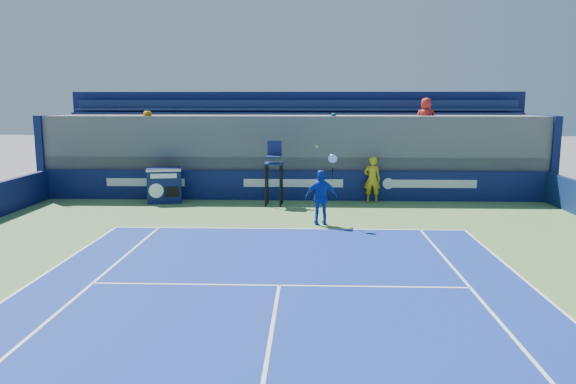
{
  "coord_description": "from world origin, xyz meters",
  "views": [
    {
      "loc": [
        0.64,
        -5.29,
        3.98
      ],
      "look_at": [
        0.0,
        11.5,
        1.25
      ],
      "focal_mm": 35.0,
      "sensor_mm": 36.0,
      "label": 1
    }
  ],
  "objects_px": {
    "tennis_player": "(321,197)",
    "match_clock": "(164,184)",
    "ball_person": "(372,179)",
    "umpire_chair": "(274,166)"
  },
  "relations": [
    {
      "from": "match_clock",
      "to": "tennis_player",
      "type": "xyz_separation_m",
      "value": [
        6.09,
        -3.77,
        0.17
      ]
    },
    {
      "from": "match_clock",
      "to": "umpire_chair",
      "type": "height_order",
      "value": "umpire_chair"
    },
    {
      "from": "match_clock",
      "to": "umpire_chair",
      "type": "distance_m",
      "value": 4.43
    },
    {
      "from": "ball_person",
      "to": "tennis_player",
      "type": "relative_size",
      "value": 0.71
    },
    {
      "from": "ball_person",
      "to": "umpire_chair",
      "type": "xyz_separation_m",
      "value": [
        -3.83,
        -0.77,
        0.6
      ]
    },
    {
      "from": "ball_person",
      "to": "match_clock",
      "type": "relative_size",
      "value": 1.27
    },
    {
      "from": "match_clock",
      "to": "tennis_player",
      "type": "bearing_deg",
      "value": -31.77
    },
    {
      "from": "tennis_player",
      "to": "match_clock",
      "type": "bearing_deg",
      "value": 148.23
    },
    {
      "from": "ball_person",
      "to": "umpire_chair",
      "type": "distance_m",
      "value": 3.95
    },
    {
      "from": "ball_person",
      "to": "tennis_player",
      "type": "xyz_separation_m",
      "value": [
        -2.09,
        -4.16,
        -0.01
      ]
    }
  ]
}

